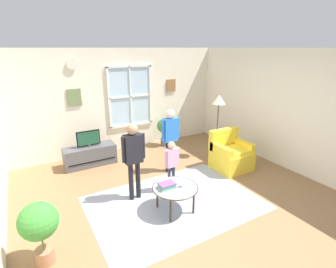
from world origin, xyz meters
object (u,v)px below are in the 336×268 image
object	(u,v)px
tv_stand	(90,156)
person_pink_shirt	(171,160)
floor_lamp	(219,106)
potted_plant_by_window	(165,128)
cup	(183,184)
potted_plant_corner	(39,224)
book_stack	(167,186)
person_black_shirt	(133,153)
armchair	(230,155)
coffee_table	(175,189)
remote_near_books	(173,182)
television	(88,138)
person_blue_shirt	(170,133)

from	to	relation	value
tv_stand	person_pink_shirt	world-z (taller)	person_pink_shirt
floor_lamp	tv_stand	bearing A→B (deg)	159.93
person_pink_shirt	potted_plant_by_window	world-z (taller)	person_pink_shirt
cup	potted_plant_corner	bearing A→B (deg)	-178.18
book_stack	potted_plant_by_window	xyz separation A→B (m)	(1.49, 2.72, 0.03)
cup	person_black_shirt	distance (m)	1.01
armchair	person_black_shirt	distance (m)	2.44
person_pink_shirt	potted_plant_corner	xyz separation A→B (m)	(-2.31, -0.71, -0.05)
coffee_table	remote_near_books	xyz separation A→B (m)	(0.05, 0.14, 0.04)
coffee_table	potted_plant_corner	bearing A→B (deg)	-176.50
television	floor_lamp	distance (m)	3.16
television	floor_lamp	world-z (taller)	floor_lamp
person_blue_shirt	potted_plant_corner	distance (m)	3.09
remote_near_books	cup	bearing A→B (deg)	-70.97
book_stack	potted_plant_corner	distance (m)	1.91
coffee_table	person_blue_shirt	bearing A→B (deg)	62.69
potted_plant_by_window	potted_plant_corner	world-z (taller)	potted_plant_corner
tv_stand	person_blue_shirt	xyz separation A→B (m)	(1.46, -1.22, 0.65)
cup	person_pink_shirt	world-z (taller)	person_pink_shirt
book_stack	remote_near_books	distance (m)	0.20
coffee_table	person_black_shirt	xyz separation A→B (m)	(-0.44, 0.69, 0.48)
book_stack	floor_lamp	size ratio (longest dim) A/B	0.18
tv_stand	person_pink_shirt	bearing A→B (deg)	-61.52
tv_stand	potted_plant_corner	world-z (taller)	potted_plant_corner
person_pink_shirt	person_black_shirt	bearing A→B (deg)	172.22
remote_near_books	potted_plant_corner	size ratio (longest dim) A/B	0.16
television	remote_near_books	world-z (taller)	television
book_stack	person_black_shirt	world-z (taller)	person_black_shirt
television	remote_near_books	bearing A→B (deg)	-70.99
television	person_pink_shirt	distance (m)	2.22
cup	person_blue_shirt	xyz separation A→B (m)	(0.57, 1.38, 0.39)
armchair	coffee_table	world-z (taller)	armchair
tv_stand	cup	world-z (taller)	cup
remote_near_books	book_stack	bearing A→B (deg)	-154.12
tv_stand	potted_plant_corner	bearing A→B (deg)	-115.14
person_black_shirt	person_pink_shirt	bearing A→B (deg)	-7.78
person_pink_shirt	potted_plant_corner	size ratio (longest dim) A/B	1.15
potted_plant_by_window	floor_lamp	size ratio (longest dim) A/B	0.50
coffee_table	television	bearing A→B (deg)	107.11
tv_stand	person_blue_shirt	world-z (taller)	person_blue_shirt
cup	person_blue_shirt	bearing A→B (deg)	67.53
remote_near_books	potted_plant_corner	bearing A→B (deg)	-172.86
television	person_blue_shirt	world-z (taller)	person_blue_shirt
tv_stand	potted_plant_corner	size ratio (longest dim) A/B	1.34
armchair	potted_plant_by_window	xyz separation A→B (m)	(-0.58, 2.01, 0.19)
book_stack	remote_near_books	size ratio (longest dim) A/B	2.00
television	potted_plant_corner	xyz separation A→B (m)	(-1.25, -2.66, -0.08)
coffee_table	person_black_shirt	size ratio (longest dim) A/B	0.54
coffee_table	floor_lamp	bearing A→B (deg)	34.80
tv_stand	remote_near_books	size ratio (longest dim) A/B	8.36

